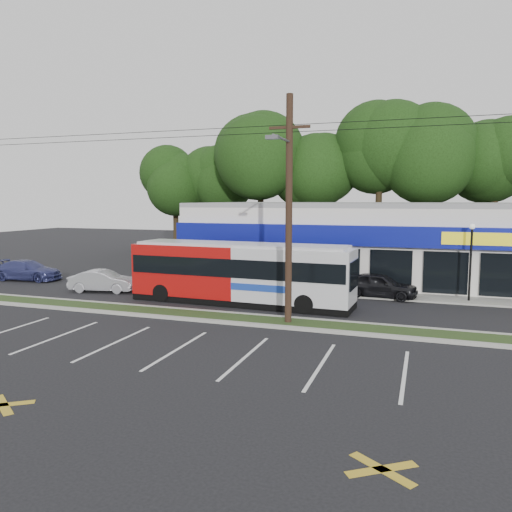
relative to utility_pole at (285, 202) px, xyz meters
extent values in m
plane|color=black|center=(-2.83, -0.93, -5.41)|extent=(120.00, 120.00, 0.00)
cube|color=#1B3214|center=(-2.83, 0.07, -5.35)|extent=(40.00, 1.60, 0.12)
cube|color=#9E9E93|center=(-2.83, -0.78, -5.34)|extent=(40.00, 0.25, 0.14)
cube|color=#9E9E93|center=(-2.83, 0.92, -5.34)|extent=(40.00, 0.25, 0.14)
cube|color=#9E9E93|center=(2.17, 8.07, -5.36)|extent=(32.00, 2.20, 0.10)
cube|color=silver|center=(2.67, 15.07, -2.91)|extent=(25.00, 12.00, 5.00)
cube|color=#0F168E|center=(2.67, 8.82, -2.01)|extent=(25.00, 0.50, 1.20)
cube|color=black|center=(2.67, 9.01, -4.01)|extent=(24.00, 0.12, 2.40)
cube|color=yellow|center=(9.67, 8.55, -2.01)|extent=(6.00, 0.06, 0.70)
cube|color=gray|center=(2.67, 15.07, -0.26)|extent=(25.00, 12.00, 0.30)
cylinder|color=black|center=(0.17, 0.07, -0.41)|extent=(0.30, 0.30, 10.00)
cube|color=black|center=(0.17, 0.07, 3.19)|extent=(1.80, 0.12, 0.12)
cylinder|color=#59595E|center=(0.17, -1.13, 2.59)|extent=(0.10, 2.40, 0.10)
cube|color=#59595E|center=(0.17, -2.43, 2.49)|extent=(0.50, 0.25, 0.15)
cylinder|color=black|center=(-2.83, 0.07, 3.29)|extent=(50.00, 0.02, 0.02)
cylinder|color=black|center=(-2.83, 0.07, 2.99)|extent=(50.00, 0.02, 0.02)
cylinder|color=black|center=(8.17, 7.87, -3.41)|extent=(0.12, 0.12, 4.00)
sphere|color=silver|center=(8.17, 7.87, -1.31)|extent=(0.30, 0.30, 0.30)
cylinder|color=black|center=(-18.83, 25.07, -2.55)|extent=(0.56, 0.56, 5.72)
sphere|color=black|center=(-18.83, 25.07, 3.04)|extent=(6.76, 6.76, 6.76)
cylinder|color=black|center=(-13.83, 25.07, -2.55)|extent=(0.56, 0.56, 5.72)
sphere|color=black|center=(-13.83, 25.07, 3.04)|extent=(6.76, 6.76, 6.76)
cylinder|color=black|center=(-8.83, 25.07, -2.55)|extent=(0.56, 0.56, 5.72)
sphere|color=black|center=(-8.83, 25.07, 3.04)|extent=(6.76, 6.76, 6.76)
cylinder|color=black|center=(-3.83, 25.07, -2.55)|extent=(0.56, 0.56, 5.72)
sphere|color=black|center=(-3.83, 25.07, 3.04)|extent=(6.76, 6.76, 6.76)
cylinder|color=black|center=(1.17, 25.07, -2.55)|extent=(0.56, 0.56, 5.72)
sphere|color=black|center=(1.17, 25.07, 3.04)|extent=(6.76, 6.76, 6.76)
cylinder|color=black|center=(6.17, 25.07, -2.55)|extent=(0.56, 0.56, 5.72)
sphere|color=black|center=(6.17, 25.07, 3.04)|extent=(6.76, 6.76, 6.76)
cylinder|color=black|center=(11.17, 25.07, -2.55)|extent=(0.56, 0.56, 5.72)
sphere|color=black|center=(11.17, 25.07, 3.04)|extent=(6.76, 6.76, 6.76)
cube|color=#A50E0C|center=(-6.41, 3.69, -3.69)|extent=(6.09, 2.73, 2.75)
cube|color=silver|center=(-0.42, 3.45, -3.69)|extent=(6.09, 2.73, 2.75)
cube|color=black|center=(-3.42, 3.57, -5.22)|extent=(12.07, 2.92, 0.35)
cube|color=black|center=(-3.42, 3.57, -3.37)|extent=(11.83, 3.02, 0.95)
cube|color=black|center=(2.60, 3.33, -3.52)|extent=(0.14, 2.12, 1.40)
cube|color=#193899|center=(-1.97, 2.25, -4.27)|extent=(2.99, 0.15, 0.35)
cube|color=silver|center=(-3.42, 3.57, -2.27)|extent=(11.46, 2.70, 0.18)
cylinder|color=black|center=(-7.65, 2.61, -4.93)|extent=(0.97, 0.32, 0.96)
cylinder|color=black|center=(-7.56, 4.87, -4.93)|extent=(0.97, 0.32, 0.96)
cylinder|color=black|center=(0.37, 2.29, -4.93)|extent=(0.97, 0.32, 0.96)
cylinder|color=black|center=(0.46, 4.55, -4.93)|extent=(0.97, 0.32, 0.96)
imported|color=black|center=(3.46, 7.57, -4.70)|extent=(4.39, 2.21, 1.43)
imported|color=#9C9DA4|center=(-12.45, 4.06, -4.76)|extent=(4.16, 2.14, 1.31)
imported|color=navy|center=(-20.04, 6.07, -4.73)|extent=(4.90, 2.36, 1.37)
imported|color=white|center=(-0.49, 7.57, -4.49)|extent=(0.79, 0.78, 1.84)
imported|color=silver|center=(1.46, 7.57, -4.61)|extent=(0.93, 0.81, 1.62)
camera|label=1|loc=(5.86, -20.96, 0.14)|focal=35.00mm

